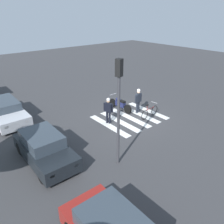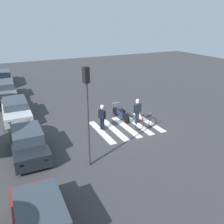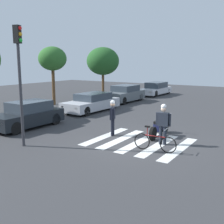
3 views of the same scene
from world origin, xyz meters
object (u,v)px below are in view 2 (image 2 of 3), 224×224
object	(u,v)px
officer_on_foot	(137,109)
car_black_suv	(28,143)
officer_by_motorcycle	(102,116)
police_motorcycle	(121,113)
car_white_van	(3,77)
car_grey_coupe	(4,91)
car_silver_sedan	(16,109)
leaning_bicycle	(146,123)
traffic_light_pole	(87,104)

from	to	relation	value
officer_on_foot	car_black_suv	bearing A→B (deg)	97.51
officer_on_foot	officer_by_motorcycle	xyz separation A→B (m)	(0.08, 2.58, -0.03)
police_motorcycle	officer_by_motorcycle	bearing A→B (deg)	118.90
car_white_van	car_black_suv	bearing A→B (deg)	-179.06
officer_by_motorcycle	car_grey_coupe	xyz separation A→B (m)	(10.03, 5.24, -0.29)
officer_by_motorcycle	car_silver_sedan	xyz separation A→B (m)	(4.73, 4.80, -0.36)
car_black_suv	car_grey_coupe	bearing A→B (deg)	2.66
leaning_bicycle	traffic_light_pole	bearing A→B (deg)	115.66
officer_on_foot	car_white_van	distance (m)	17.87
car_black_suv	traffic_light_pole	bearing A→B (deg)	-133.40
car_silver_sedan	police_motorcycle	bearing A→B (deg)	-118.60
leaning_bicycle	car_grey_coupe	xyz separation A→B (m)	(11.13, 7.91, 0.32)
car_black_suv	officer_on_foot	bearing A→B (deg)	-82.49
police_motorcycle	traffic_light_pole	bearing A→B (deg)	137.40
car_black_suv	traffic_light_pole	size ratio (longest dim) A/B	0.81
officer_by_motorcycle	car_black_suv	xyz separation A→B (m)	(-1.04, 4.73, -0.32)
police_motorcycle	officer_by_motorcycle	distance (m)	2.27
leaning_bicycle	car_silver_sedan	size ratio (longest dim) A/B	0.37
car_silver_sedan	traffic_light_pole	distance (m)	8.96
car_silver_sedan	officer_by_motorcycle	bearing A→B (deg)	-134.60
car_silver_sedan	traffic_light_pole	world-z (taller)	traffic_light_pole
car_white_van	leaning_bicycle	bearing A→B (deg)	-155.93
officer_on_foot	car_black_suv	distance (m)	7.38
leaning_bicycle	car_black_suv	distance (m)	7.40
officer_by_motorcycle	car_grey_coupe	size ratio (longest dim) A/B	0.40
car_white_van	car_silver_sedan	bearing A→B (deg)	-178.94
officer_by_motorcycle	car_white_van	world-z (taller)	officer_by_motorcycle
car_black_suv	car_silver_sedan	world-z (taller)	car_black_suv
police_motorcycle	car_white_van	world-z (taller)	car_white_van
police_motorcycle	leaning_bicycle	world-z (taller)	police_motorcycle
police_motorcycle	officer_by_motorcycle	xyz separation A→B (m)	(-1.06, 1.93, 0.53)
car_black_suv	car_white_van	distance (m)	17.14
car_grey_coupe	officer_by_motorcycle	bearing A→B (deg)	-152.40
leaning_bicycle	officer_by_motorcycle	size ratio (longest dim) A/B	1.01
leaning_bicycle	officer_by_motorcycle	world-z (taller)	officer_by_motorcycle
car_grey_coupe	traffic_light_pole	xyz separation A→B (m)	(-13.46, -3.04, 2.54)
traffic_light_pole	police_motorcycle	bearing A→B (deg)	-42.60
officer_on_foot	car_white_van	xyz separation A→B (m)	(16.17, 7.59, -0.37)
car_silver_sedan	car_grey_coupe	world-z (taller)	car_grey_coupe
car_black_suv	traffic_light_pole	world-z (taller)	traffic_light_pole
car_white_van	officer_by_motorcycle	bearing A→B (deg)	-162.70
leaning_bicycle	traffic_light_pole	xyz separation A→B (m)	(-2.34, 4.87, 2.86)
car_silver_sedan	car_black_suv	bearing A→B (deg)	-179.29
car_grey_coupe	traffic_light_pole	distance (m)	14.04
car_white_van	car_grey_coupe	bearing A→B (deg)	177.79
leaning_bicycle	car_black_suv	xyz separation A→B (m)	(0.05, 7.39, 0.29)
car_silver_sedan	traffic_light_pole	bearing A→B (deg)	-162.37
officer_by_motorcycle	car_black_suv	size ratio (longest dim) A/B	0.43
officer_by_motorcycle	car_silver_sedan	distance (m)	6.75
police_motorcycle	leaning_bicycle	distance (m)	2.28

